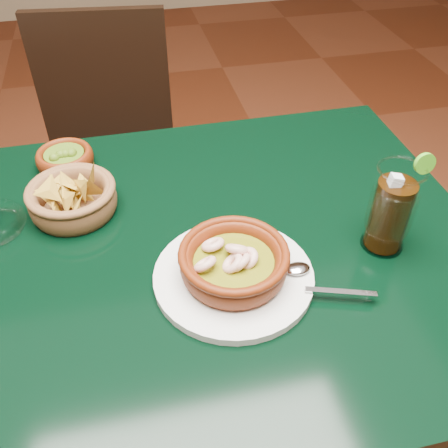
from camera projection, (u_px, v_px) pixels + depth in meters
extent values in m
cube|color=black|center=(142.00, 264.00, 0.85)|extent=(1.20, 0.80, 0.04)
cylinder|color=black|center=(331.00, 241.00, 1.44)|extent=(0.06, 0.06, 0.71)
cube|color=black|center=(111.00, 184.00, 1.50)|extent=(0.46, 0.46, 0.04)
cylinder|color=black|center=(59.00, 281.00, 1.50)|extent=(0.04, 0.04, 0.44)
cylinder|color=black|center=(176.00, 273.00, 1.53)|extent=(0.04, 0.04, 0.44)
cylinder|color=black|center=(73.00, 207.00, 1.77)|extent=(0.04, 0.04, 0.44)
cylinder|color=black|center=(173.00, 201.00, 1.79)|extent=(0.04, 0.04, 0.44)
cube|color=black|center=(103.00, 84.00, 1.48)|extent=(0.39, 0.08, 0.43)
cylinder|color=silver|center=(234.00, 276.00, 0.79)|extent=(0.26, 0.26, 0.01)
cylinder|color=#521A07|center=(234.00, 272.00, 0.79)|extent=(0.15, 0.15, 0.01)
torus|color=#521A07|center=(234.00, 263.00, 0.77)|extent=(0.19, 0.19, 0.04)
torus|color=#521A07|center=(234.00, 254.00, 0.76)|extent=(0.17, 0.17, 0.01)
cylinder|color=#5E5F0F|center=(234.00, 262.00, 0.77)|extent=(0.13, 0.13, 0.01)
torus|color=beige|center=(247.00, 258.00, 0.77)|extent=(0.04, 0.04, 0.04)
torus|color=beige|center=(237.00, 249.00, 0.77)|extent=(0.06, 0.05, 0.04)
torus|color=beige|center=(213.00, 245.00, 0.79)|extent=(0.05, 0.05, 0.03)
torus|color=beige|center=(205.00, 264.00, 0.75)|extent=(0.05, 0.05, 0.04)
torus|color=beige|center=(233.00, 263.00, 0.76)|extent=(0.05, 0.04, 0.04)
torus|color=beige|center=(241.00, 263.00, 0.76)|extent=(0.04, 0.05, 0.05)
cube|color=silver|center=(341.00, 292.00, 0.76)|extent=(0.11, 0.04, 0.00)
ellipsoid|color=silver|center=(298.00, 268.00, 0.79)|extent=(0.04, 0.03, 0.01)
cylinder|color=brown|center=(75.00, 209.00, 0.92)|extent=(0.14, 0.14, 0.01)
torus|color=brown|center=(73.00, 200.00, 0.91)|extent=(0.19, 0.19, 0.06)
torus|color=brown|center=(70.00, 190.00, 0.89)|extent=(0.16, 0.16, 0.01)
cone|color=gold|center=(82.00, 189.00, 0.92)|extent=(0.07, 0.07, 0.04)
cone|color=gold|center=(49.00, 190.00, 0.86)|extent=(0.07, 0.05, 0.07)
cone|color=gold|center=(55.00, 204.00, 0.88)|extent=(0.03, 0.08, 0.08)
cone|color=gold|center=(49.00, 193.00, 0.87)|extent=(0.08, 0.07, 0.05)
cone|color=gold|center=(75.00, 208.00, 0.87)|extent=(0.04, 0.07, 0.06)
cone|color=gold|center=(91.00, 177.00, 0.89)|extent=(0.03, 0.07, 0.08)
cone|color=gold|center=(55.00, 187.00, 0.92)|extent=(0.04, 0.08, 0.08)
cone|color=gold|center=(74.00, 196.00, 0.92)|extent=(0.08, 0.05, 0.07)
cone|color=gold|center=(69.00, 184.00, 0.89)|extent=(0.06, 0.06, 0.05)
cone|color=gold|center=(84.00, 187.00, 0.92)|extent=(0.07, 0.06, 0.04)
cone|color=gold|center=(63.00, 195.00, 0.88)|extent=(0.08, 0.06, 0.06)
cone|color=gold|center=(72.00, 201.00, 0.90)|extent=(0.05, 0.08, 0.06)
cone|color=gold|center=(61.00, 189.00, 0.90)|extent=(0.08, 0.08, 0.04)
cone|color=gold|center=(86.00, 193.00, 0.91)|extent=(0.04, 0.07, 0.08)
cone|color=gold|center=(92.00, 189.00, 0.88)|extent=(0.06, 0.03, 0.06)
cone|color=gold|center=(69.00, 185.00, 0.89)|extent=(0.06, 0.07, 0.06)
cone|color=gold|center=(81.00, 188.00, 0.88)|extent=(0.05, 0.07, 0.08)
cone|color=gold|center=(71.00, 191.00, 0.90)|extent=(0.04, 0.08, 0.07)
cone|color=gold|center=(75.00, 191.00, 0.90)|extent=(0.03, 0.06, 0.06)
cone|color=gold|center=(57.00, 188.00, 0.90)|extent=(0.06, 0.06, 0.06)
cone|color=gold|center=(65.00, 199.00, 0.87)|extent=(0.05, 0.07, 0.08)
cone|color=gold|center=(63.00, 193.00, 0.91)|extent=(0.06, 0.06, 0.08)
cylinder|color=#521A07|center=(67.00, 166.00, 1.03)|extent=(0.10, 0.10, 0.01)
torus|color=#521A07|center=(65.00, 158.00, 1.02)|extent=(0.13, 0.13, 0.04)
cylinder|color=#33500D|center=(64.00, 155.00, 1.01)|extent=(0.08, 0.08, 0.01)
sphere|color=#33500D|center=(71.00, 154.00, 1.01)|extent=(0.02, 0.02, 0.02)
sphere|color=#33500D|center=(61.00, 155.00, 1.00)|extent=(0.02, 0.02, 0.02)
sphere|color=#33500D|center=(54.00, 158.00, 0.99)|extent=(0.02, 0.02, 0.02)
sphere|color=#33500D|center=(72.00, 153.00, 1.01)|extent=(0.02, 0.02, 0.02)
sphere|color=#33500D|center=(66.00, 154.00, 1.00)|extent=(0.02, 0.02, 0.02)
cylinder|color=white|center=(382.00, 243.00, 0.86)|extent=(0.07, 0.07, 0.01)
torus|color=white|center=(391.00, 209.00, 0.81)|extent=(0.16, 0.16, 0.09)
cylinder|color=black|center=(390.00, 215.00, 0.81)|extent=(0.06, 0.06, 0.13)
cube|color=silver|center=(388.00, 192.00, 0.80)|extent=(0.03, 0.03, 0.03)
cube|color=silver|center=(396.00, 198.00, 0.78)|extent=(0.03, 0.02, 0.03)
cube|color=silver|center=(392.00, 193.00, 0.80)|extent=(0.03, 0.03, 0.02)
cube|color=silver|center=(395.00, 186.00, 0.79)|extent=(0.03, 0.02, 0.02)
cube|color=silver|center=(391.00, 197.00, 0.78)|extent=(0.03, 0.03, 0.02)
cube|color=silver|center=(396.00, 181.00, 0.77)|extent=(0.02, 0.02, 0.02)
torus|color=white|center=(403.00, 170.00, 0.76)|extent=(0.08, 0.08, 0.00)
cylinder|color=#47A21B|center=(425.00, 164.00, 0.76)|extent=(0.03, 0.01, 0.03)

